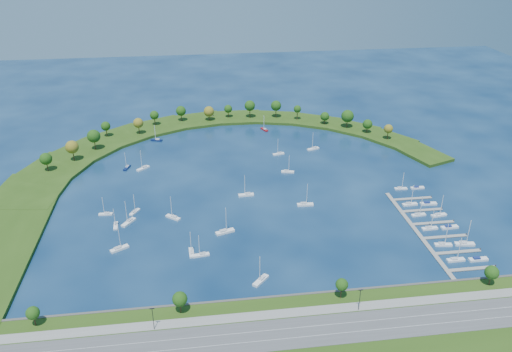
{
  "coord_description": "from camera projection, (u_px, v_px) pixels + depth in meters",
  "views": [
    {
      "loc": [
        -31.27,
        -264.96,
        138.53
      ],
      "look_at": [
        5.0,
        5.0,
        4.0
      ],
      "focal_mm": 35.56,
      "sensor_mm": 36.0,
      "label": 1
    }
  ],
  "objects": [
    {
      "name": "moored_boat_5",
      "position": [
        143.0,
        168.0,
        321.2
      ],
      "size": [
        8.26,
        7.99,
        13.2
      ],
      "rotation": [
        0.0,
        0.0,
        3.9
      ],
      "color": "white",
      "rests_on": "ground"
    },
    {
      "name": "moored_boat_16",
      "position": [
        246.0,
        194.0,
        289.52
      ],
      "size": [
        8.95,
        2.88,
        13.0
      ],
      "rotation": [
        0.0,
        0.0,
        3.19
      ],
      "color": "white",
      "rests_on": "ground"
    },
    {
      "name": "docked_boat_7",
      "position": [
        439.0,
        215.0,
        269.12
      ],
      "size": [
        8.82,
        3.59,
        12.59
      ],
      "rotation": [
        0.0,
        0.0,
        0.14
      ],
      "color": "white",
      "rests_on": "ground"
    },
    {
      "name": "moored_boat_4",
      "position": [
        225.0,
        231.0,
        254.37
      ],
      "size": [
        10.06,
        5.65,
        14.26
      ],
      "rotation": [
        0.0,
        0.0,
        0.32
      ],
      "color": "white",
      "rests_on": "ground"
    },
    {
      "name": "docked_boat_11",
      "position": [
        417.0,
        188.0,
        297.59
      ],
      "size": [
        8.07,
        2.39,
        1.64
      ],
      "rotation": [
        0.0,
        0.0,
        0.02
      ],
      "color": "white",
      "rests_on": "ground"
    },
    {
      "name": "harbor_tower",
      "position": [
        212.0,
        113.0,
        404.78
      ],
      "size": [
        2.6,
        2.6,
        4.49
      ],
      "color": "gray",
      "rests_on": "breakwater"
    },
    {
      "name": "breakwater",
      "position": [
        171.0,
        156.0,
        337.85
      ],
      "size": [
        286.74,
        247.64,
        2.0
      ],
      "color": "#2A4713",
      "rests_on": "ground"
    },
    {
      "name": "moored_boat_15",
      "position": [
        201.0,
        254.0,
        236.64
      ],
      "size": [
        8.06,
        3.23,
        11.51
      ],
      "rotation": [
        0.0,
        0.0,
        3.28
      ],
      "color": "white",
      "rests_on": "ground"
    },
    {
      "name": "moored_boat_3",
      "position": [
        135.0,
        211.0,
        272.26
      ],
      "size": [
        5.64,
        7.45,
        10.95
      ],
      "rotation": [
        0.0,
        0.0,
        1.03
      ],
      "color": "white",
      "rests_on": "ground"
    },
    {
      "name": "docked_boat_2",
      "position": [
        443.0,
        244.0,
        244.22
      ],
      "size": [
        8.58,
        3.43,
        12.26
      ],
      "rotation": [
        0.0,
        0.0,
        -0.13
      ],
      "color": "white",
      "rests_on": "ground"
    },
    {
      "name": "docked_boat_4",
      "position": [
        430.0,
        228.0,
        257.42
      ],
      "size": [
        8.35,
        2.69,
        12.13
      ],
      "rotation": [
        0.0,
        0.0,
        0.05
      ],
      "color": "white",
      "rests_on": "ground"
    },
    {
      "name": "docked_boat_0",
      "position": [
        456.0,
        259.0,
        233.06
      ],
      "size": [
        8.52,
        2.55,
        12.45
      ],
      "rotation": [
        0.0,
        0.0,
        0.02
      ],
      "color": "white",
      "rests_on": "ground"
    },
    {
      "name": "moored_boat_2",
      "position": [
        305.0,
        204.0,
        279.45
      ],
      "size": [
        9.11,
        2.98,
        13.21
      ],
      "rotation": [
        0.0,
        0.0,
        -0.05
      ],
      "color": "white",
      "rests_on": "ground"
    },
    {
      "name": "docked_boat_10",
      "position": [
        401.0,
        188.0,
        296.66
      ],
      "size": [
        7.5,
        2.64,
        10.83
      ],
      "rotation": [
        0.0,
        0.0,
        -0.08
      ],
      "color": "white",
      "rests_on": "ground"
    },
    {
      "name": "docked_boat_3",
      "position": [
        464.0,
        243.0,
        244.71
      ],
      "size": [
        9.76,
        3.98,
        13.94
      ],
      "rotation": [
        0.0,
        0.0,
        -0.14
      ],
      "color": "white",
      "rests_on": "ground"
    },
    {
      "name": "ground",
      "position": [
        249.0,
        186.0,
        300.53
      ],
      "size": [
        700.0,
        700.0,
        0.0
      ],
      "primitive_type": "plane",
      "color": "#071F42",
      "rests_on": "ground"
    },
    {
      "name": "moored_boat_13",
      "position": [
        173.0,
        217.0,
        267.05
      ],
      "size": [
        8.17,
        7.43,
        12.71
      ],
      "rotation": [
        0.0,
        0.0,
        2.44
      ],
      "color": "white",
      "rests_on": "ground"
    },
    {
      "name": "docked_boat_6",
      "position": [
        418.0,
        214.0,
        269.52
      ],
      "size": [
        8.01,
        2.85,
        11.55
      ],
      "rotation": [
        0.0,
        0.0,
        0.08
      ],
      "color": "white",
      "rests_on": "ground"
    },
    {
      "name": "docked_boat_9",
      "position": [
        428.0,
        203.0,
        280.48
      ],
      "size": [
        9.27,
        3.1,
        1.86
      ],
      "rotation": [
        0.0,
        0.0,
        -0.06
      ],
      "color": "white",
      "rests_on": "ground"
    },
    {
      "name": "docked_boat_5",
      "position": [
        449.0,
        227.0,
        258.43
      ],
      "size": [
        9.26,
        3.12,
        1.86
      ],
      "rotation": [
        0.0,
        0.0,
        0.06
      ],
      "color": "white",
      "rests_on": "ground"
    },
    {
      "name": "moored_boat_10",
      "position": [
        119.0,
        248.0,
        241.1
      ],
      "size": [
        9.0,
        6.66,
        13.16
      ],
      "rotation": [
        0.0,
        0.0,
        0.53
      ],
      "color": "white",
      "rests_on": "ground"
    },
    {
      "name": "dock_system",
      "position": [
        430.0,
        230.0,
        256.35
      ],
      "size": [
        24.28,
        82.0,
        1.6
      ],
      "color": "gray",
      "rests_on": "ground"
    },
    {
      "name": "breakwater_trees",
      "position": [
        216.0,
        121.0,
        370.79
      ],
      "size": [
        234.99,
        90.26,
        14.17
      ],
      "color": "#382314",
      "rests_on": "breakwater"
    },
    {
      "name": "moored_boat_12",
      "position": [
        264.0,
        129.0,
        382.77
      ],
      "size": [
        5.18,
        8.06,
        11.53
      ],
      "rotation": [
        0.0,
        0.0,
        1.99
      ],
      "color": "maroon",
      "rests_on": "ground"
    },
    {
      "name": "moored_boat_7",
      "position": [
        279.0,
        153.0,
        341.77
      ],
      "size": [
        8.24,
        4.03,
        11.67
      ],
      "rotation": [
        0.0,
        0.0,
        3.38
      ],
      "color": "white",
      "rests_on": "ground"
    },
    {
      "name": "moored_boat_18",
      "position": [
        288.0,
        171.0,
        316.93
      ],
      "size": [
        8.3,
        3.91,
        11.77
      ],
      "rotation": [
        0.0,
        0.0,
        6.07
      ],
      "color": "white",
      "rests_on": "ground"
    },
    {
      "name": "docked_boat_8",
      "position": [
        410.0,
        204.0,
        279.72
      ],
      "size": [
        8.55,
        2.82,
        12.4
      ],
      "rotation": [
        0.0,
        0.0,
        0.06
      ],
      "color": "white",
      "rests_on": "ground"
    },
    {
      "name": "moored_boat_1",
      "position": [
        261.0,
        280.0,
        219.53
      ],
      "size": [
        8.14,
        8.51,
        13.53
      ],
      "rotation": [
        0.0,
        0.0,
        3.97
      ],
      "color": "white",
      "rests_on": "ground"
    },
    {
      "name": "moored_boat_11",
      "position": [
        157.0,
        140.0,
        363.69
      ],
      "size": [
        8.45,
        4.53,
        11.96
      ],
      "rotation": [
        0.0,
        0.0,
        2.85
      ],
      "color": "#0B1846",
      "rests_on": "ground"
    },
    {
      "name": "moored_boat_14",
      "position": [
        129.0,
        222.0,
        262.66
      ],
      "size": [
        7.3,
        9.09,
        13.56
      ],
      "rotation": [
        0.0,
        0.0,
        4.12
      ],
      "color": "white",
      "rests_on": "ground"
    },
    {
      "name": "moored_boat_8",
      "position": [
        191.0,
        252.0,
        238.25
      ],
      "size": [
        2.58,
        7.93,
        11.51
      ],
      "rotation": [
        0.0,
        0.0,
        1.62
      ],
      "color": "white",
      "rests_on": "ground"
    },
    {
      "name": "south_shoreline",
      "position": [
        288.0,
        333.0,
        190.9
      ],
      "size": [
        420.0,
        43.1,
        11.6
      ],
      "color": "#2A4713",
      "rests_on": "ground"
    },
    {
      "name": "docked_boat_1",
      "position": [
        478.0,
        259.0,
        233.54
      ],
      "size": [
        8.98,
        2.53,
        1.83
      ],
      "rotation": [
        0.0,
        0.0,
        0.0
      ],
      "color": "white",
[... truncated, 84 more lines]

